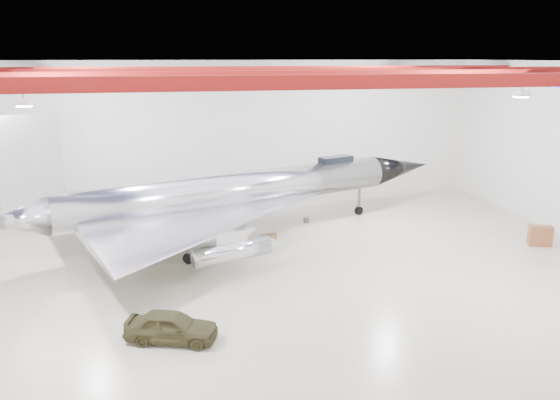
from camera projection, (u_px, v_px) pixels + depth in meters
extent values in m
plane|color=#C0B899|center=(268.00, 271.00, 29.52)|extent=(40.00, 40.00, 0.00)
plane|color=silver|center=(228.00, 133.00, 42.25)|extent=(40.00, 0.00, 40.00)
plane|color=#0A0F38|center=(267.00, 62.00, 26.72)|extent=(40.00, 40.00, 0.00)
cube|color=maroon|center=(321.00, 82.00, 18.39)|extent=(39.50, 0.25, 0.50)
cube|color=maroon|center=(281.00, 76.00, 24.05)|extent=(39.50, 0.25, 0.50)
cube|color=maroon|center=(256.00, 73.00, 29.70)|extent=(39.50, 0.25, 0.50)
cube|color=maroon|center=(239.00, 70.00, 35.35)|extent=(39.50, 0.25, 0.50)
cube|color=#0C1649|center=(4.00, 83.00, 24.34)|extent=(0.25, 29.50, 0.40)
cube|color=#0C1649|center=(483.00, 78.00, 29.56)|extent=(0.25, 29.50, 0.40)
cube|color=silver|center=(24.00, 102.00, 19.22)|extent=(0.55, 0.55, 0.25)
cube|color=silver|center=(521.00, 93.00, 23.57)|extent=(0.55, 0.55, 0.25)
cube|color=silver|center=(71.00, 85.00, 30.53)|extent=(0.55, 0.55, 0.25)
cube|color=silver|center=(401.00, 82.00, 34.88)|extent=(0.55, 0.55, 0.25)
cylinder|color=silver|center=(236.00, 190.00, 34.31)|extent=(21.77, 9.00, 2.22)
cone|color=black|center=(400.00, 168.00, 41.23)|extent=(5.96, 3.83, 2.22)
cone|color=silver|center=(13.00, 221.00, 27.94)|extent=(3.85, 3.14, 2.22)
cube|color=silver|center=(30.00, 163.00, 27.76)|extent=(2.99, 1.09, 4.99)
cube|color=black|center=(336.00, 160.00, 37.89)|extent=(2.59, 1.60, 0.55)
cylinder|color=silver|center=(232.00, 252.00, 27.99)|extent=(4.31, 2.26, 1.00)
cylinder|color=silver|center=(210.00, 237.00, 30.28)|extent=(4.31, 2.26, 1.00)
cylinder|color=silver|center=(169.00, 209.00, 35.79)|extent=(4.31, 2.26, 1.00)
cylinder|color=silver|center=(155.00, 200.00, 38.09)|extent=(4.31, 2.26, 1.00)
cylinder|color=#59595B|center=(359.00, 202.00, 39.83)|extent=(0.20, 0.20, 2.00)
cylinder|color=black|center=(359.00, 211.00, 40.00)|extent=(0.67, 0.42, 0.62)
cylinder|color=#59595B|center=(188.00, 247.00, 30.33)|extent=(0.20, 0.20, 2.00)
cylinder|color=black|center=(189.00, 258.00, 30.51)|extent=(0.67, 0.42, 0.62)
cylinder|color=#59595B|center=(155.00, 222.00, 34.92)|extent=(0.20, 0.20, 2.00)
cylinder|color=black|center=(156.00, 232.00, 35.10)|extent=(0.67, 0.42, 0.62)
imported|color=#3A361D|center=(171.00, 326.00, 22.11)|extent=(4.05, 2.68, 1.28)
cube|color=brown|center=(540.00, 236.00, 33.44)|extent=(1.49, 1.10, 1.23)
cube|color=maroon|center=(211.00, 236.00, 34.82)|extent=(0.58, 0.51, 0.35)
cylinder|color=#59595B|center=(264.00, 239.00, 34.09)|extent=(0.65, 0.65, 0.46)
cube|color=olive|center=(272.00, 237.00, 34.53)|extent=(0.61, 0.53, 0.37)
cube|color=#59595B|center=(122.00, 230.00, 36.02)|extent=(0.43, 0.39, 0.25)
cube|color=olive|center=(198.00, 249.00, 32.27)|extent=(0.69, 0.59, 0.43)
cylinder|color=#59595B|center=(306.00, 220.00, 38.23)|extent=(0.50, 0.50, 0.35)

